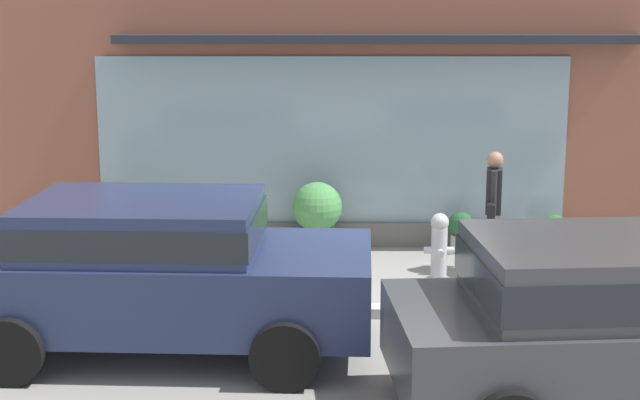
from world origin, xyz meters
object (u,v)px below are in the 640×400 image
(pedestrian_with_handbag, at_px, (493,203))
(parked_car_dark_gray, at_px, (617,316))
(fire_hydrant, at_px, (439,248))
(potted_plant_near_hydrant, at_px, (461,230))
(potted_plant_corner_tall, at_px, (142,230))
(potted_plant_doorstep, at_px, (554,232))
(parked_car_navy, at_px, (158,265))
(potted_plant_trailing_edge, at_px, (317,213))

(pedestrian_with_handbag, relative_size, parked_car_dark_gray, 0.39)
(fire_hydrant, distance_m, potted_plant_near_hydrant, 1.59)
(pedestrian_with_handbag, height_order, potted_plant_corner_tall, pedestrian_with_handbag)
(pedestrian_with_handbag, relative_size, potted_plant_near_hydrant, 2.75)
(fire_hydrant, height_order, potted_plant_doorstep, fire_hydrant)
(potted_plant_doorstep, bearing_deg, pedestrian_with_handbag, -139.42)
(pedestrian_with_handbag, distance_m, potted_plant_near_hydrant, 1.21)
(pedestrian_with_handbag, height_order, parked_car_navy, pedestrian_with_handbag)
(parked_car_dark_gray, relative_size, potted_plant_corner_tall, 6.36)
(pedestrian_with_handbag, relative_size, potted_plant_doorstep, 2.80)
(potted_plant_doorstep, bearing_deg, parked_car_dark_gray, -97.79)
(pedestrian_with_handbag, height_order, potted_plant_trailing_edge, pedestrian_with_handbag)
(potted_plant_doorstep, bearing_deg, fire_hydrant, -142.19)
(potted_plant_trailing_edge, bearing_deg, pedestrian_with_handbag, -22.27)
(fire_hydrant, distance_m, potted_plant_doorstep, 2.28)
(fire_hydrant, distance_m, potted_plant_trailing_edge, 2.15)
(parked_car_navy, height_order, potted_plant_doorstep, parked_car_navy)
(fire_hydrant, xyz_separation_m, potted_plant_trailing_edge, (-1.57, 1.46, 0.12))
(potted_plant_corner_tall, height_order, potted_plant_doorstep, potted_plant_corner_tall)
(parked_car_navy, relative_size, potted_plant_doorstep, 7.36)
(parked_car_dark_gray, xyz_separation_m, parked_car_navy, (-4.23, 1.48, 0.02))
(parked_car_dark_gray, distance_m, potted_plant_trailing_edge, 5.98)
(fire_hydrant, bearing_deg, potted_plant_trailing_edge, 137.08)
(parked_car_navy, distance_m, potted_plant_doorstep, 6.28)
(parked_car_dark_gray, height_order, potted_plant_doorstep, parked_car_dark_gray)
(parked_car_navy, xyz_separation_m, potted_plant_doorstep, (4.96, 3.80, -0.60))
(parked_car_navy, bearing_deg, potted_plant_trailing_edge, 70.03)
(fire_hydrant, xyz_separation_m, potted_plant_corner_tall, (-4.07, 1.36, -0.10))
(potted_plant_corner_tall, xyz_separation_m, potted_plant_near_hydrant, (4.56, 0.15, -0.03))
(parked_car_dark_gray, relative_size, potted_plant_doorstep, 7.21)
(parked_car_dark_gray, distance_m, potted_plant_doorstep, 5.36)
(parked_car_dark_gray, xyz_separation_m, potted_plant_trailing_edge, (-2.65, 5.35, -0.31))
(parked_car_dark_gray, relative_size, parked_car_navy, 0.98)
(potted_plant_near_hydrant, height_order, potted_plant_doorstep, potted_plant_near_hydrant)
(fire_hydrant, bearing_deg, potted_plant_doorstep, 37.81)
(parked_car_navy, height_order, potted_plant_corner_tall, parked_car_navy)
(parked_car_dark_gray, xyz_separation_m, potted_plant_doorstep, (0.72, 5.28, -0.57))
(fire_hydrant, relative_size, potted_plant_corner_tall, 1.40)
(pedestrian_with_handbag, xyz_separation_m, potted_plant_doorstep, (1.04, 0.89, -0.61))
(potted_plant_trailing_edge, distance_m, potted_plant_doorstep, 3.38)
(potted_plant_corner_tall, relative_size, potted_plant_near_hydrant, 1.11)
(pedestrian_with_handbag, bearing_deg, potted_plant_corner_tall, -88.81)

